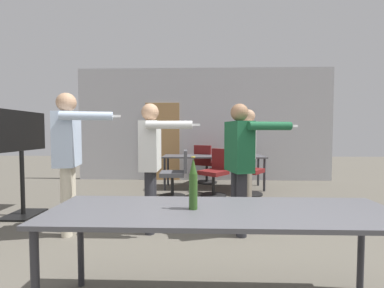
# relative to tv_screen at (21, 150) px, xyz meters

# --- Properties ---
(back_wall) EXTENTS (6.70, 0.12, 2.96)m
(back_wall) POSITION_rel_tv_screen_xyz_m (2.78, 3.05, 0.47)
(back_wall) COLOR #BCBCC1
(back_wall) RESTS_ON ground_plane
(conference_table_near) EXTENTS (2.40, 0.71, 0.74)m
(conference_table_near) POSITION_rel_tv_screen_xyz_m (2.85, -2.02, -0.32)
(conference_table_near) COLOR #4C4C51
(conference_table_near) RESTS_ON ground_plane
(conference_table_far) EXTENTS (2.28, 0.70, 0.74)m
(conference_table_far) POSITION_rel_tv_screen_xyz_m (3.01, 2.05, -0.32)
(conference_table_far) COLOR #4C4C51
(conference_table_far) RESTS_ON ground_plane
(tv_screen) EXTENTS (0.44, 1.12, 1.60)m
(tv_screen) POSITION_rel_tv_screen_xyz_m (0.00, 0.00, 0.00)
(tv_screen) COLOR black
(tv_screen) RESTS_ON ground_plane
(person_right_polo) EXTENTS (0.74, 0.58, 1.64)m
(person_right_polo) POSITION_rel_tv_screen_xyz_m (2.08, -0.55, -0.01)
(person_right_polo) COLOR #28282D
(person_right_polo) RESTS_ON ground_plane
(person_far_watching) EXTENTS (0.84, 0.59, 1.63)m
(person_far_watching) POSITION_rel_tv_screen_xyz_m (3.20, -0.59, -0.02)
(person_far_watching) COLOR #28282D
(person_far_watching) RESTS_ON ground_plane
(person_left_plaid) EXTENTS (0.87, 0.61, 1.76)m
(person_left_plaid) POSITION_rel_tv_screen_xyz_m (1.07, -0.65, 0.07)
(person_left_plaid) COLOR beige
(person_left_plaid) RESTS_ON ground_plane
(person_center_tall) EXTENTS (0.70, 0.73, 1.66)m
(person_center_tall) POSITION_rel_tv_screen_xyz_m (3.53, 0.58, 0.01)
(person_center_tall) COLOR slate
(person_center_tall) RESTS_ON ground_plane
(office_chair_side_rolled) EXTENTS (0.56, 0.52, 0.92)m
(office_chair_side_rolled) POSITION_rel_tv_screen_xyz_m (2.23, 1.19, -0.57)
(office_chair_side_rolled) COLOR black
(office_chair_side_rolled) RESTS_ON ground_plane
(office_chair_far_left) EXTENTS (0.68, 0.67, 0.95)m
(office_chair_far_left) POSITION_rel_tv_screen_xyz_m (3.65, 1.49, -0.55)
(office_chair_far_left) COLOR black
(office_chair_far_left) RESTS_ON ground_plane
(office_chair_mid_tucked) EXTENTS (0.68, 0.69, 0.94)m
(office_chair_mid_tucked) POSITION_rel_tv_screen_xyz_m (3.01, 1.34, -0.56)
(office_chair_mid_tucked) COLOR black
(office_chair_mid_tucked) RESTS_ON ground_plane
(office_chair_far_right) EXTENTS (0.62, 0.66, 0.96)m
(office_chair_far_right) POSITION_rel_tv_screen_xyz_m (2.84, 2.58, -0.54)
(office_chair_far_right) COLOR black
(office_chair_far_right) RESTS_ON ground_plane
(beer_bottle) EXTENTS (0.06, 0.06, 0.37)m
(beer_bottle) POSITION_rel_tv_screen_xyz_m (2.65, -2.01, -0.09)
(beer_bottle) COLOR #2D511E
(beer_bottle) RESTS_ON conference_table_near
(drink_cup) EXTENTS (0.07, 0.07, 0.10)m
(drink_cup) POSITION_rel_tv_screen_xyz_m (3.09, 2.07, -0.21)
(drink_cup) COLOR silver
(drink_cup) RESTS_ON conference_table_far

